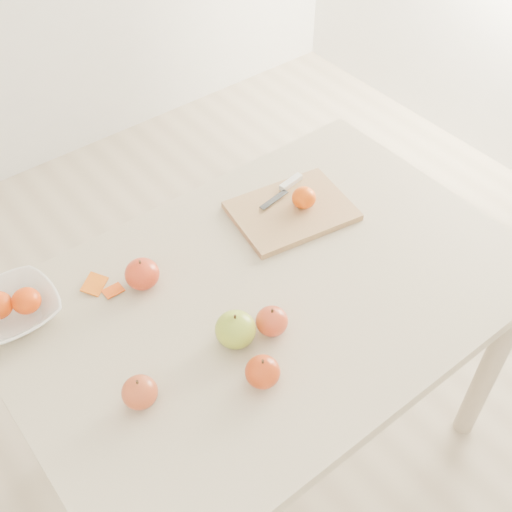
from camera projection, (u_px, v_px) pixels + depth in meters
ground at (266, 444)px, 2.02m from camera, size 3.50×3.50×0.00m
table at (269, 316)px, 1.55m from camera, size 1.20×0.80×0.75m
cutting_board at (292, 211)px, 1.64m from camera, size 0.33×0.26×0.02m
board_tangerine at (304, 198)px, 1.63m from camera, size 0.06×0.06×0.05m
fruit_bowl at (13, 310)px, 1.40m from camera, size 0.20×0.20×0.05m
bowl_tangerine_far at (26, 301)px, 1.39m from camera, size 0.06×0.06×0.06m
orange_peel_a at (95, 285)px, 1.48m from camera, size 0.07×0.07×0.01m
orange_peel_b at (113, 291)px, 1.47m from camera, size 0.05×0.04×0.01m
paring_knife at (288, 185)px, 1.69m from camera, size 0.17×0.06×0.01m
apple_green at (236, 329)px, 1.35m from camera, size 0.09×0.09×0.08m
apple_red_c at (263, 372)px, 1.28m from camera, size 0.07×0.07×0.06m
apple_red_e at (272, 321)px, 1.37m from camera, size 0.07×0.07×0.06m
apple_red_a at (142, 274)px, 1.46m from camera, size 0.08×0.08×0.07m
apple_red_d at (140, 392)px, 1.25m from camera, size 0.07×0.07×0.06m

